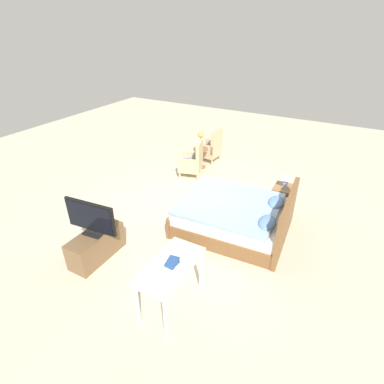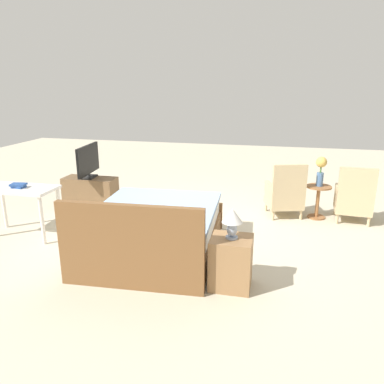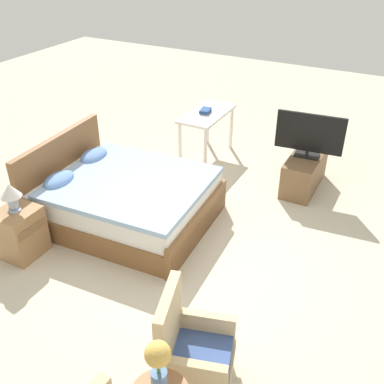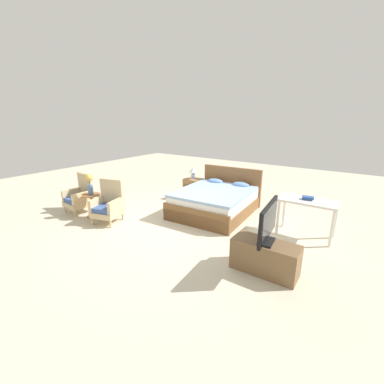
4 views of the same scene
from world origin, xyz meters
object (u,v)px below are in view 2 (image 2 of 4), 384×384
at_px(side_table, 318,198).
at_px(tv_stand, 91,190).
at_px(bed, 154,231).
at_px(armchair_by_window_right, 285,195).
at_px(book_stack, 18,185).
at_px(tv_flatscreen, 88,161).
at_px(armchair_by_window_left, 354,199).
at_px(vanity_desk, 19,195).
at_px(nightstand, 231,262).
at_px(table_lamp, 232,219).
at_px(flower_vase, 321,168).

distance_m(side_table, tv_stand, 4.00).
bearing_deg(bed, side_table, -139.57).
bearing_deg(tv_stand, armchair_by_window_right, -178.78).
relative_size(side_table, book_stack, 2.42).
height_order(bed, tv_flatscreen, tv_flatscreen).
distance_m(armchair_by_window_left, tv_stand, 4.53).
distance_m(bed, vanity_desk, 2.06).
distance_m(tv_stand, tv_flatscreen, 0.55).
distance_m(nightstand, table_lamp, 0.50).
bearing_deg(armchair_by_window_left, armchair_by_window_right, -0.12).
bearing_deg(armchair_by_window_right, armchair_by_window_left, 179.88).
distance_m(armchair_by_window_left, vanity_desk, 5.05).
bearing_deg(armchair_by_window_left, tv_flatscreen, 0.91).
height_order(flower_vase, tv_stand, flower_vase).
relative_size(side_table, tv_stand, 0.57).
relative_size(flower_vase, table_lamp, 1.45).
bearing_deg(table_lamp, nightstand, -90.00).
xyz_separation_m(bed, side_table, (-2.19, -1.86, 0.04)).
height_order(flower_vase, tv_flatscreen, tv_flatscreen).
xyz_separation_m(armchair_by_window_left, book_stack, (4.74, 1.70, 0.39)).
distance_m(tv_flatscreen, book_stack, 1.64).
distance_m(bed, tv_stand, 2.51).
xyz_separation_m(armchair_by_window_right, side_table, (-0.52, -0.05, -0.03)).
relative_size(bed, tv_flatscreen, 2.31).
distance_m(armchair_by_window_right, book_stack, 4.07).
distance_m(vanity_desk, book_stack, 0.14).
relative_size(table_lamp, tv_flatscreen, 0.37).
height_order(armchair_by_window_left, flower_vase, flower_vase).
relative_size(side_table, flower_vase, 1.14).
distance_m(nightstand, vanity_desk, 3.22).
bearing_deg(book_stack, bed, 176.91).
bearing_deg(armchair_by_window_right, table_lamp, 76.56).
bearing_deg(armchair_by_window_left, book_stack, 19.77).
relative_size(armchair_by_window_left, nightstand, 1.62).
height_order(armchair_by_window_right, nightstand, armchair_by_window_right).
distance_m(table_lamp, book_stack, 3.18).
height_order(side_table, table_lamp, table_lamp).
bearing_deg(armchair_by_window_right, side_table, -174.79).
bearing_deg(armchair_by_window_right, vanity_desk, 24.51).
xyz_separation_m(armchair_by_window_left, table_lamp, (1.64, 2.42, 0.41)).
distance_m(flower_vase, tv_flatscreen, 4.00).
xyz_separation_m(bed, nightstand, (-1.08, 0.61, -0.01)).
distance_m(armchair_by_window_right, tv_flatscreen, 3.50).
height_order(tv_flatscreen, book_stack, tv_flatscreen).
distance_m(armchair_by_window_left, nightstand, 2.92).
distance_m(armchair_by_window_left, side_table, 0.54).
height_order(nightstand, vanity_desk, vanity_desk).
height_order(flower_vase, book_stack, flower_vase).
height_order(table_lamp, tv_stand, table_lamp).
bearing_deg(book_stack, nightstand, 167.04).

